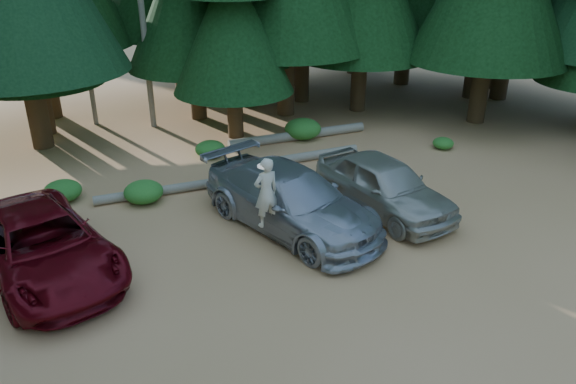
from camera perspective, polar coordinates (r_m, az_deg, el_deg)
name	(u,v)px	position (r m, az deg, el deg)	size (l,w,h in m)	color
ground	(341,319)	(12.08, 5.36, -12.70)	(160.00, 160.00, 0.00)	#A67A46
forest_belt_north	(131,126)	(24.49, -15.62, 6.51)	(36.00, 7.00, 22.00)	black
red_pickup	(42,245)	(14.24, -23.70, -4.99)	(2.51, 5.45, 1.51)	#60080F
silver_minivan_center	(291,200)	(15.04, 0.31, -0.81)	(2.30, 5.67, 1.64)	#A0A2A7
silver_minivan_right	(384,185)	(16.21, 9.71, 0.70)	(1.89, 4.69, 1.60)	#B3AF9F
frisbee_player	(266,192)	(13.82, -2.23, -0.04)	(0.67, 0.45, 1.82)	beige
log_left	(162,191)	(17.63, -12.67, 0.14)	(0.29, 0.29, 4.06)	#706B59
log_mid	(309,156)	(19.87, 2.10, 3.66)	(0.31, 0.31, 3.79)	#706B59
log_right	(298,135)	(21.88, 1.05, 5.78)	(0.36, 0.36, 5.62)	#706B59
shrub_center_left	(63,191)	(18.11, -21.93, 0.12)	(1.12, 1.12, 0.61)	#297222
shrub_center_right	(144,192)	(17.25, -14.46, 0.02)	(1.16, 1.16, 0.64)	#297222
shrub_right	(210,149)	(20.31, -7.91, 4.34)	(1.08, 1.08, 0.59)	#297222
shrub_far_right	(303,129)	(21.98, 1.52, 6.44)	(1.42, 1.42, 0.78)	#297222
shrub_edge_east	(443,143)	(21.73, 15.49, 4.80)	(0.77, 0.77, 0.42)	#297222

